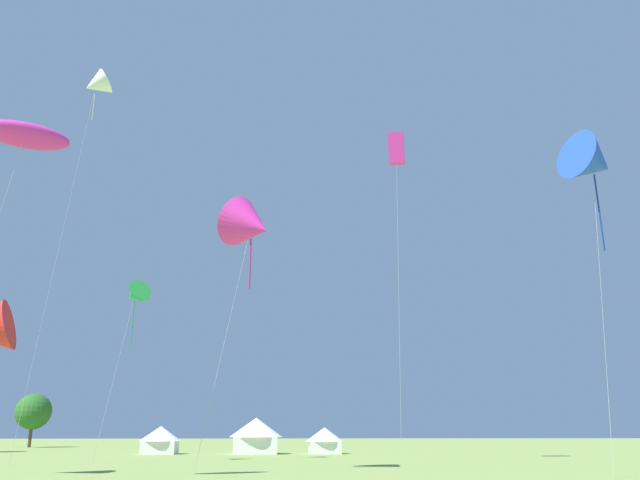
{
  "coord_description": "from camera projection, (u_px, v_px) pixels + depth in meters",
  "views": [
    {
      "loc": [
        -2.48,
        -2.39,
        2.03
      ],
      "look_at": [
        0.0,
        32.0,
        12.61
      ],
      "focal_mm": 35.13,
      "sensor_mm": 36.0,
      "label": 1
    }
  ],
  "objects": [
    {
      "name": "festival_tent_left",
      "position": [
        325.0,
        439.0,
        60.29
      ],
      "size": [
        3.73,
        3.73,
        2.42
      ],
      "color": "white",
      "rests_on": "ground"
    },
    {
      "name": "kite_blue_delta",
      "position": [
        592.0,
        162.0,
        34.4
      ],
      "size": [
        3.68,
        3.63,
        17.87
      ],
      "color": "blue",
      "rests_on": "ground"
    },
    {
      "name": "kite_green_delta",
      "position": [
        135.0,
        295.0,
        46.47
      ],
      "size": [
        2.93,
        2.63,
        12.82
      ],
      "color": "green",
      "rests_on": "ground"
    },
    {
      "name": "festival_tent_right",
      "position": [
        256.0,
        434.0,
        59.98
      ],
      "size": [
        5.1,
        5.1,
        3.32
      ],
      "color": "white",
      "rests_on": "ground"
    },
    {
      "name": "tree_distant_left",
      "position": [
        33.0,
        412.0,
        85.02
      ],
      "size": [
        4.76,
        4.76,
        7.03
      ],
      "color": "brown",
      "rests_on": "ground"
    },
    {
      "name": "festival_tent_center",
      "position": [
        160.0,
        438.0,
        59.24
      ],
      "size": [
        3.91,
        3.91,
        2.54
      ],
      "color": "white",
      "rests_on": "ground"
    },
    {
      "name": "kite_magenta_parafoil",
      "position": [
        25.0,
        135.0,
        29.44
      ],
      "size": [
        4.27,
        3.03,
        16.14
      ],
      "color": "#E02DA3",
      "rests_on": "ground"
    },
    {
      "name": "kite_magenta_delta",
      "position": [
        251.0,
        226.0,
        35.96
      ],
      "size": [
        4.66,
        4.46,
        15.22
      ],
      "color": "#E02DA3",
      "rests_on": "ground"
    },
    {
      "name": "kite_white_delta",
      "position": [
        96.0,
        85.0,
        47.15
      ],
      "size": [
        3.58,
        2.28,
        28.32
      ],
      "color": "white",
      "rests_on": "ground"
    },
    {
      "name": "kite_magenta_box",
      "position": [
        396.0,
        149.0,
        50.2
      ],
      "size": [
        1.8,
        3.42,
        25.13
      ],
      "color": "#E02DA3",
      "rests_on": "ground"
    }
  ]
}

